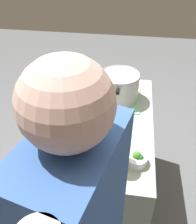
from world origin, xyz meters
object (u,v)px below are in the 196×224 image
broccoli_bowl_center (81,86)px  mason_jar (88,134)px  cooking_pot (119,86)px  lemonade_pitcher (106,144)px  broccoli_bowl_front (137,159)px  broccoli_bowl_back (119,119)px

broccoli_bowl_center → mason_jar: bearing=15.8°
cooking_pot → mason_jar: bearing=-15.4°
lemonade_pitcher → broccoli_bowl_center: (-0.74, -0.29, -0.12)m
cooking_pot → broccoli_bowl_center: 0.33m
broccoli_bowl_center → broccoli_bowl_front: bearing=32.7°
broccoli_bowl_front → broccoli_bowl_center: bearing=-147.3°
broccoli_bowl_front → broccoli_bowl_back: (-0.33, -0.12, -0.00)m
mason_jar → broccoli_bowl_back: size_ratio=1.13×
broccoli_bowl_back → cooking_pot: bearing=-175.0°
cooking_pot → lemonade_pitcher: size_ratio=1.15×
mason_jar → broccoli_bowl_back: (-0.22, 0.16, -0.04)m
mason_jar → broccoli_bowl_center: 0.61m
broccoli_bowl_front → broccoli_bowl_back: bearing=-159.6°
mason_jar → broccoli_bowl_front: (0.11, 0.28, -0.04)m
cooking_pot → broccoli_bowl_back: bearing=5.0°
mason_jar → broccoli_bowl_front: 0.31m
cooking_pot → broccoli_bowl_front: cooking_pot is taller
cooking_pot → mason_jar: 0.51m
broccoli_bowl_front → cooking_pot: bearing=-166.4°
broccoli_bowl_front → broccoli_bowl_back: 0.35m
broccoli_bowl_front → broccoli_bowl_center: broccoli_bowl_front is taller
mason_jar → broccoli_bowl_front: size_ratio=1.22×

